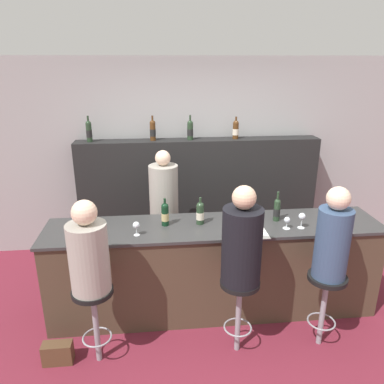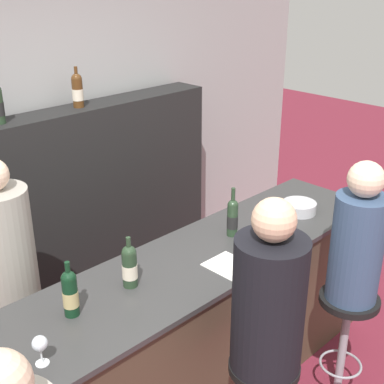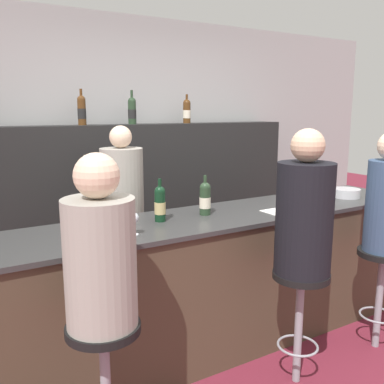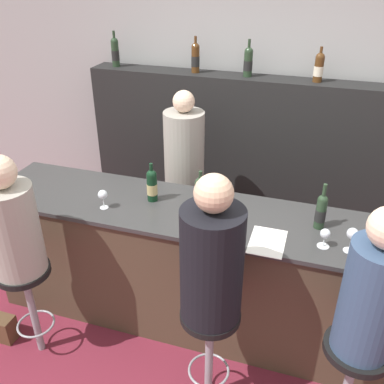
{
  "view_description": "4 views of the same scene",
  "coord_description": "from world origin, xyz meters",
  "px_view_note": "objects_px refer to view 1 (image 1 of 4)",
  "views": [
    {
      "loc": [
        -0.57,
        -3.06,
        2.55
      ],
      "look_at": [
        -0.24,
        0.25,
        1.37
      ],
      "focal_mm": 35.0,
      "sensor_mm": 36.0,
      "label": 1
    },
    {
      "loc": [
        -1.56,
        -1.52,
        2.52
      ],
      "look_at": [
        0.25,
        0.31,
        1.41
      ],
      "focal_mm": 50.0,
      "sensor_mm": 36.0,
      "label": 2
    },
    {
      "loc": [
        -1.72,
        -2.09,
        1.71
      ],
      "look_at": [
        -0.25,
        0.36,
        1.16
      ],
      "focal_mm": 40.0,
      "sensor_mm": 36.0,
      "label": 3
    },
    {
      "loc": [
        0.57,
        -2.05,
        2.51
      ],
      "look_at": [
        -0.18,
        0.29,
        1.15
      ],
      "focal_mm": 40.0,
      "sensor_mm": 36.0,
      "label": 4
    }
  ],
  "objects_px": {
    "wine_bottle_backbar_2": "(190,130)",
    "wine_glass_0": "(136,226)",
    "wine_bottle_counter_1": "(200,213)",
    "wine_bottle_counter_2": "(277,209)",
    "bar_stool_right": "(325,292)",
    "wine_bottle_counter_0": "(165,214)",
    "wine_bottle_backbar_3": "(236,129)",
    "wine_bottle_backbar_0": "(89,131)",
    "wine_glass_1": "(287,221)",
    "bar_stool_middle": "(239,297)",
    "metal_bowl": "(333,219)",
    "wine_glass_2": "(302,217)",
    "guest_seated_right": "(333,238)",
    "bar_stool_left": "(94,306)",
    "handbag": "(58,353)",
    "guest_seated_middle": "(242,242)",
    "guest_seated_left": "(88,253)",
    "bartender": "(164,221)",
    "wine_bottle_backbar_1": "(153,130)"
  },
  "relations": [
    {
      "from": "wine_glass_2",
      "to": "bar_stool_middle",
      "type": "relative_size",
      "value": 0.21
    },
    {
      "from": "bar_stool_right",
      "to": "guest_seated_right",
      "type": "xyz_separation_m",
      "value": [
        0.0,
        -0.0,
        0.54
      ]
    },
    {
      "from": "wine_bottle_counter_2",
      "to": "bartender",
      "type": "bearing_deg",
      "value": 149.04
    },
    {
      "from": "wine_bottle_counter_1",
      "to": "guest_seated_left",
      "type": "height_order",
      "value": "guest_seated_left"
    },
    {
      "from": "bar_stool_left",
      "to": "wine_bottle_counter_1",
      "type": "bearing_deg",
      "value": 34.37
    },
    {
      "from": "wine_glass_2",
      "to": "wine_bottle_counter_2",
      "type": "bearing_deg",
      "value": 132.62
    },
    {
      "from": "wine_bottle_counter_0",
      "to": "wine_bottle_backbar_3",
      "type": "xyz_separation_m",
      "value": [
        0.97,
        1.32,
        0.59
      ]
    },
    {
      "from": "guest_seated_right",
      "to": "wine_glass_1",
      "type": "bearing_deg",
      "value": 116.26
    },
    {
      "from": "wine_bottle_backbar_3",
      "to": "wine_glass_1",
      "type": "distance_m",
      "value": 1.66
    },
    {
      "from": "wine_bottle_counter_1",
      "to": "wine_bottle_backbar_2",
      "type": "height_order",
      "value": "wine_bottle_backbar_2"
    },
    {
      "from": "wine_bottle_backbar_2",
      "to": "guest_seated_middle",
      "type": "distance_m",
      "value": 2.1
    },
    {
      "from": "wine_bottle_backbar_3",
      "to": "metal_bowl",
      "type": "bearing_deg",
      "value": -62.82
    },
    {
      "from": "bar_stool_left",
      "to": "wine_glass_2",
      "type": "bearing_deg",
      "value": 13.61
    },
    {
      "from": "metal_bowl",
      "to": "guest_seated_right",
      "type": "height_order",
      "value": "guest_seated_right"
    },
    {
      "from": "wine_bottle_counter_2",
      "to": "guest_seated_right",
      "type": "bearing_deg",
      "value": -68.01
    },
    {
      "from": "wine_bottle_backbar_2",
      "to": "bar_stool_left",
      "type": "height_order",
      "value": "wine_bottle_backbar_2"
    },
    {
      "from": "handbag",
      "to": "guest_seated_left",
      "type": "bearing_deg",
      "value": 0.0
    },
    {
      "from": "guest_seated_middle",
      "to": "bar_stool_right",
      "type": "height_order",
      "value": "guest_seated_middle"
    },
    {
      "from": "wine_bottle_backbar_0",
      "to": "guest_seated_right",
      "type": "height_order",
      "value": "wine_bottle_backbar_0"
    },
    {
      "from": "metal_bowl",
      "to": "wine_glass_0",
      "type": "bearing_deg",
      "value": -177.02
    },
    {
      "from": "wine_glass_0",
      "to": "wine_bottle_counter_1",
      "type": "bearing_deg",
      "value": 17.87
    },
    {
      "from": "wine_bottle_counter_2",
      "to": "handbag",
      "type": "height_order",
      "value": "wine_bottle_counter_2"
    },
    {
      "from": "wine_bottle_counter_0",
      "to": "wine_bottle_counter_2",
      "type": "height_order",
      "value": "wine_bottle_counter_2"
    },
    {
      "from": "wine_bottle_backbar_0",
      "to": "handbag",
      "type": "height_order",
      "value": "wine_bottle_backbar_0"
    },
    {
      "from": "wine_bottle_counter_2",
      "to": "metal_bowl",
      "type": "distance_m",
      "value": 0.57
    },
    {
      "from": "wine_bottle_counter_2",
      "to": "wine_bottle_backbar_1",
      "type": "height_order",
      "value": "wine_bottle_backbar_1"
    },
    {
      "from": "wine_bottle_counter_0",
      "to": "guest_seated_right",
      "type": "relative_size",
      "value": 0.34
    },
    {
      "from": "wine_bottle_counter_2",
      "to": "bar_stool_middle",
      "type": "distance_m",
      "value": 1.01
    },
    {
      "from": "wine_bottle_backbar_2",
      "to": "bar_stool_left",
      "type": "relative_size",
      "value": 0.43
    },
    {
      "from": "metal_bowl",
      "to": "bar_stool_left",
      "type": "bearing_deg",
      "value": -166.1
    },
    {
      "from": "bartender",
      "to": "wine_glass_0",
      "type": "bearing_deg",
      "value": -107.84
    },
    {
      "from": "wine_bottle_counter_0",
      "to": "bar_stool_left",
      "type": "height_order",
      "value": "wine_bottle_counter_0"
    },
    {
      "from": "wine_glass_0",
      "to": "wine_glass_1",
      "type": "height_order",
      "value": "wine_glass_0"
    },
    {
      "from": "bar_stool_left",
      "to": "bar_stool_middle",
      "type": "distance_m",
      "value": 1.26
    },
    {
      "from": "guest_seated_middle",
      "to": "wine_bottle_counter_1",
      "type": "bearing_deg",
      "value": 111.56
    },
    {
      "from": "guest_seated_middle",
      "to": "bar_stool_right",
      "type": "distance_m",
      "value": 0.96
    },
    {
      "from": "wine_glass_2",
      "to": "bar_stool_left",
      "type": "xyz_separation_m",
      "value": [
        -1.97,
        -0.48,
        -0.54
      ]
    },
    {
      "from": "bar_stool_left",
      "to": "bartender",
      "type": "distance_m",
      "value": 1.51
    },
    {
      "from": "wine_bottle_backbar_0",
      "to": "guest_seated_middle",
      "type": "xyz_separation_m",
      "value": [
        1.51,
        -2.0,
        -0.6
      ]
    },
    {
      "from": "bar_stool_middle",
      "to": "bar_stool_right",
      "type": "bearing_deg",
      "value": 0.0
    },
    {
      "from": "wine_bottle_backbar_3",
      "to": "wine_bottle_counter_2",
      "type": "bearing_deg",
      "value": -82.72
    },
    {
      "from": "wine_bottle_counter_2",
      "to": "handbag",
      "type": "distance_m",
      "value": 2.46
    },
    {
      "from": "wine_bottle_counter_2",
      "to": "bar_stool_right",
      "type": "distance_m",
      "value": 0.91
    },
    {
      "from": "wine_bottle_backbar_2",
      "to": "wine_glass_0",
      "type": "distance_m",
      "value": 1.77
    },
    {
      "from": "wine_glass_1",
      "to": "bar_stool_right",
      "type": "distance_m",
      "value": 0.73
    },
    {
      "from": "wine_bottle_backbar_0",
      "to": "wine_glass_0",
      "type": "distance_m",
      "value": 1.75
    },
    {
      "from": "wine_bottle_backbar_1",
      "to": "metal_bowl",
      "type": "distance_m",
      "value": 2.39
    },
    {
      "from": "wine_bottle_backbar_2",
      "to": "metal_bowl",
      "type": "distance_m",
      "value": 2.05
    },
    {
      "from": "wine_bottle_counter_1",
      "to": "wine_glass_2",
      "type": "relative_size",
      "value": 1.77
    },
    {
      "from": "wine_bottle_counter_0",
      "to": "wine_glass_2",
      "type": "bearing_deg",
      "value": -8.68
    }
  ]
}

